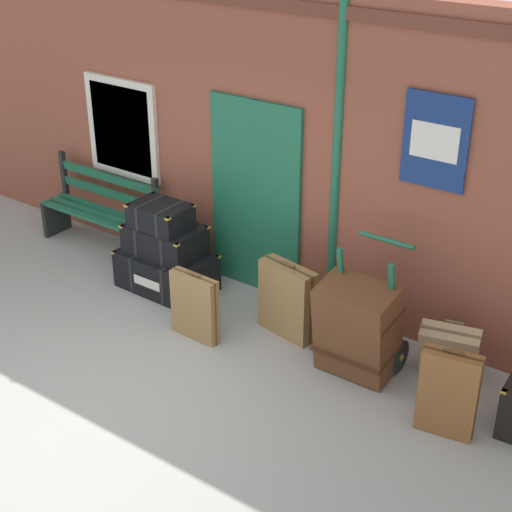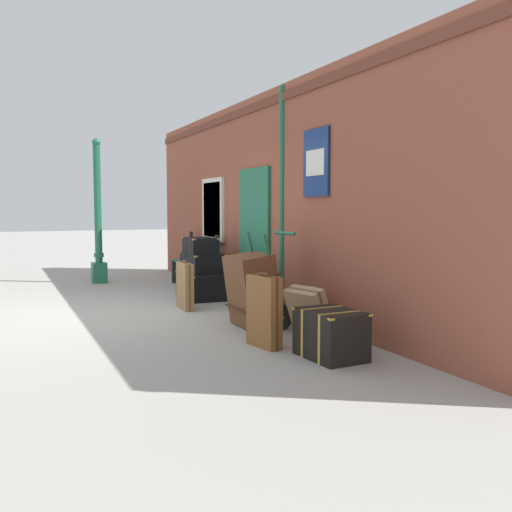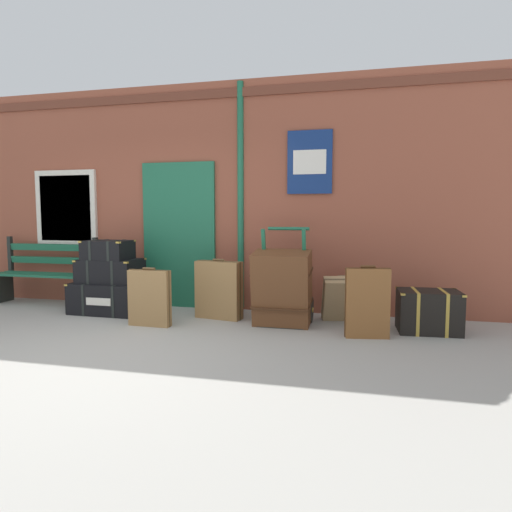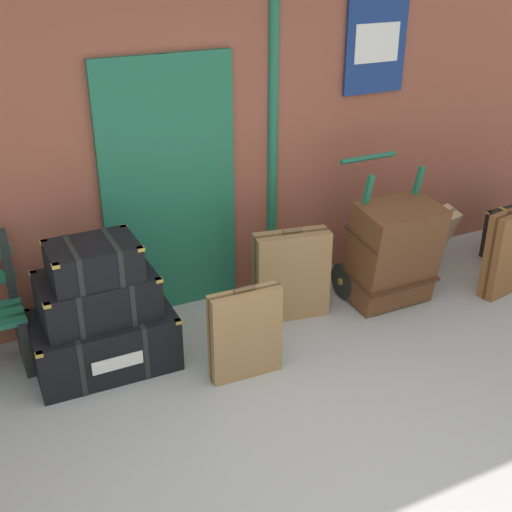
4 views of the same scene
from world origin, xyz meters
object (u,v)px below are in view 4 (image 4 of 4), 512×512
at_px(porters_trolley, 379,265).
at_px(large_brown_trunk, 393,253).
at_px(steamer_trunk_top, 93,261).
at_px(suitcase_cream, 291,275).
at_px(suitcase_tan, 245,334).
at_px(steamer_trunk_base, 104,340).
at_px(suitcase_charcoal, 507,253).
at_px(suitcase_beige, 427,238).
at_px(steamer_trunk_middle, 97,295).

height_order(porters_trolley, large_brown_trunk, porters_trolley).
height_order(steamer_trunk_top, suitcase_cream, steamer_trunk_top).
bearing_deg(suitcase_tan, steamer_trunk_base, 146.81).
bearing_deg(steamer_trunk_base, suitcase_charcoal, -8.00).
height_order(steamer_trunk_top, suitcase_charcoal, steamer_trunk_top).
relative_size(steamer_trunk_base, large_brown_trunk, 1.10).
bearing_deg(large_brown_trunk, suitcase_cream, 167.97).
bearing_deg(suitcase_charcoal, suitcase_beige, 111.88).
height_order(steamer_trunk_base, steamer_trunk_middle, steamer_trunk_middle).
distance_m(steamer_trunk_top, suitcase_tan, 1.17).
bearing_deg(steamer_trunk_base, suitcase_cream, 0.18).
bearing_deg(steamer_trunk_middle, suitcase_tan, -33.57).
relative_size(large_brown_trunk, suitcase_beige, 1.56).
relative_size(steamer_trunk_top, suitcase_beige, 1.03).
xyz_separation_m(suitcase_charcoal, suitcase_beige, (-0.28, 0.71, -0.09)).
xyz_separation_m(steamer_trunk_base, steamer_trunk_top, (-0.01, -0.03, 0.66)).
xyz_separation_m(steamer_trunk_base, large_brown_trunk, (2.44, -0.18, 0.26)).
height_order(large_brown_trunk, suitcase_charcoal, large_brown_trunk).
xyz_separation_m(steamer_trunk_base, steamer_trunk_middle, (-0.01, 0.01, 0.37)).
bearing_deg(suitcase_beige, suitcase_tan, -160.77).
height_order(steamer_trunk_base, porters_trolley, porters_trolley).
xyz_separation_m(porters_trolley, suitcase_tan, (-1.56, -0.57, 0.07)).
distance_m(suitcase_tan, suitcase_cream, 0.90).
relative_size(steamer_trunk_middle, large_brown_trunk, 0.88).
xyz_separation_m(large_brown_trunk, suitcase_beige, (0.72, 0.40, -0.17)).
distance_m(steamer_trunk_base, suitcase_tan, 1.05).
bearing_deg(suitcase_charcoal, porters_trolley, 154.48).
distance_m(steamer_trunk_base, large_brown_trunk, 2.46).
bearing_deg(porters_trolley, large_brown_trunk, -90.00).
bearing_deg(large_brown_trunk, suitcase_tan, -165.94).
relative_size(suitcase_tan, suitcase_cream, 0.92).
distance_m(steamer_trunk_base, porters_trolley, 2.44).
xyz_separation_m(steamer_trunk_base, suitcase_charcoal, (3.44, -0.48, 0.17)).
relative_size(steamer_trunk_base, porters_trolley, 0.86).
distance_m(steamer_trunk_base, suitcase_beige, 3.16).
relative_size(steamer_trunk_top, large_brown_trunk, 0.66).
height_order(suitcase_cream, suitcase_charcoal, suitcase_charcoal).
relative_size(steamer_trunk_base, suitcase_beige, 1.72).
relative_size(steamer_trunk_base, steamer_trunk_top, 1.67).
distance_m(steamer_trunk_base, suitcase_charcoal, 3.48).
height_order(steamer_trunk_top, large_brown_trunk, steamer_trunk_top).
distance_m(suitcase_tan, suitcase_beige, 2.42).
bearing_deg(suitcase_cream, steamer_trunk_top, -178.83).
bearing_deg(steamer_trunk_base, steamer_trunk_top, -115.12).
xyz_separation_m(steamer_trunk_middle, suitcase_beige, (3.16, 0.21, -0.29)).
distance_m(steamer_trunk_top, suitcase_charcoal, 3.52).
bearing_deg(steamer_trunk_base, suitcase_tan, -33.19).
bearing_deg(steamer_trunk_base, suitcase_beige, 4.07).
xyz_separation_m(steamer_trunk_middle, suitcase_cream, (1.57, -0.01, -0.21)).
bearing_deg(steamer_trunk_base, porters_trolley, -0.11).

